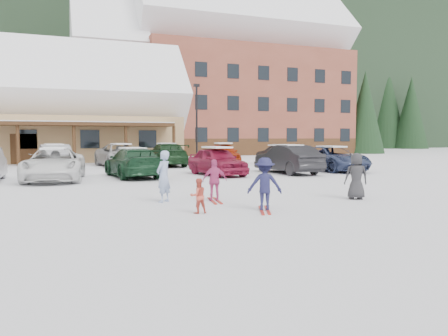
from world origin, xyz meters
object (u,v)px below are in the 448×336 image
object	(u,v)px
lamp_post	(197,117)
child_navy	(265,184)
alpine_hotel	(225,82)
toddler_red	(198,196)
day_lodge	(1,113)
parked_car_5	(288,159)
parked_car_6	(331,159)
bystander_dark	(356,176)
parked_car_12	(223,154)
child_magenta	(215,180)
parked_car_3	(133,163)
parked_car_2	(54,164)
parked_car_10	(121,155)
parked_car_11	(166,155)
parked_car_4	(217,161)
parked_car_13	(280,155)
adult_skier	(164,176)
parked_car_9	(54,157)

from	to	relation	value
lamp_post	child_navy	world-z (taller)	lamp_post
alpine_hotel	toddler_red	world-z (taller)	alpine_hotel
day_lodge	child_navy	bearing A→B (deg)	-71.79
parked_car_5	parked_car_6	bearing A→B (deg)	-172.30
bystander_dark	parked_car_12	bearing A→B (deg)	-76.10
child_magenta	parked_car_3	size ratio (longest dim) A/B	0.26
parked_car_2	lamp_post	bearing A→B (deg)	58.63
parked_car_10	parked_car_11	size ratio (longest dim) A/B	1.03
parked_car_2	parked_car_12	distance (m)	13.85
day_lodge	parked_car_10	bearing A→B (deg)	-51.25
alpine_hotel	day_lodge	bearing A→B (deg)	-156.67
parked_car_4	parked_car_11	xyz separation A→B (m)	(-0.82, 7.96, 0.04)
bystander_dark	parked_car_13	distance (m)	17.75
child_navy	parked_car_3	distance (m)	11.18
parked_car_5	parked_car_3	bearing A→B (deg)	-8.65
parked_car_2	day_lodge	bearing A→B (deg)	108.19
alpine_hotel	parked_car_6	world-z (taller)	alpine_hotel
adult_skier	bystander_dark	xyz separation A→B (m)	(5.84, -1.51, -0.04)
adult_skier	parked_car_10	distance (m)	16.54
lamp_post	parked_car_11	bearing A→B (deg)	-121.27
alpine_hotel	parked_car_5	size ratio (longest dim) A/B	6.76
day_lodge	alpine_hotel	xyz separation A→B (m)	(23.27, 10.04, 4.69)
parked_car_3	parked_car_5	world-z (taller)	parked_car_5
adult_skier	parked_car_6	xyz separation A→B (m)	(11.80, 8.62, -0.07)
child_navy	child_magenta	distance (m)	2.20
parked_car_9	parked_car_12	bearing A→B (deg)	175.52
parked_car_10	parked_car_3	bearing A→B (deg)	-101.17
parked_car_3	parked_car_13	xyz separation A→B (m)	(11.51, 6.58, -0.02)
child_magenta	parked_car_4	size ratio (longest dim) A/B	0.30
parked_car_9	toddler_red	bearing A→B (deg)	94.25
parked_car_3	parked_car_10	size ratio (longest dim) A/B	0.90
child_navy	bystander_dark	bearing A→B (deg)	-144.09
day_lodge	child_navy	xyz separation A→B (m)	(9.61, -29.23, -3.23)
parked_car_2	parked_car_9	world-z (taller)	parked_car_9
child_magenta	parked_car_13	world-z (taller)	parked_car_13
parked_car_5	parked_car_11	size ratio (longest dim) A/B	0.88
day_lodge	parked_car_4	world-z (taller)	day_lodge
day_lodge	parked_car_13	world-z (taller)	day_lodge
parked_car_12	parked_car_2	bearing A→B (deg)	-136.32
day_lodge	parked_car_3	size ratio (longest dim) A/B	5.91
day_lodge	adult_skier	xyz separation A→B (m)	(7.42, -26.79, -3.16)
parked_car_3	parked_car_6	xyz separation A→B (m)	(11.42, 0.03, -0.00)
adult_skier	parked_car_2	world-z (taller)	adult_skier
alpine_hotel	parked_car_4	xyz separation A→B (m)	(-11.24, -28.63, -7.91)
adult_skier	parked_car_12	xyz separation A→B (m)	(7.98, 16.36, -0.01)
lamp_post	parked_car_4	bearing A→B (deg)	-103.04
alpine_hotel	lamp_post	bearing A→B (deg)	-119.73
child_navy	parked_car_10	size ratio (longest dim) A/B	0.26
alpine_hotel	parked_car_4	bearing A→B (deg)	-111.44
toddler_red	parked_car_4	bearing A→B (deg)	-117.01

